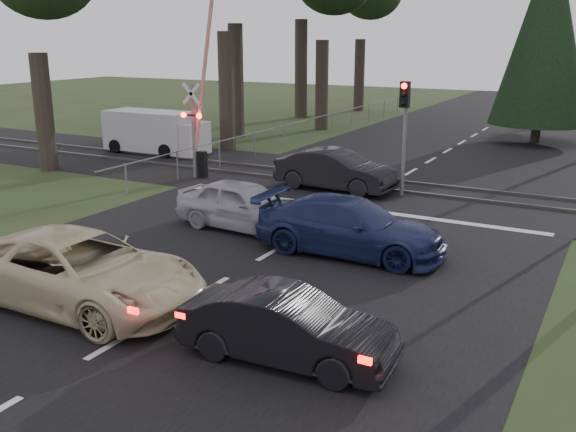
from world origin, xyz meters
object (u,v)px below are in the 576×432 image
Objects in this scene: cream_coupe at (80,271)px; dark_car_far at (335,170)px; silver_car at (244,205)px; blue_sedan at (350,227)px; traffic_signal_center at (404,119)px; dark_hatchback at (287,327)px; crossing_signal at (198,128)px; white_van at (158,132)px.

cream_coupe is 12.43m from dark_car_far.
cream_coupe is at bearing -178.37° from dark_car_far.
silver_car is 0.84× the size of blue_sedan.
traffic_signal_center is at bearing -12.81° from cream_coupe.
cream_coupe reaches higher than silver_car.
dark_car_far reaches higher than dark_hatchback.
cream_coupe is (5.40, -11.79, -1.27)m from crossing_signal.
white_van is at bearing 54.54° from silver_car.
dark_hatchback is 22.11m from white_van.
blue_sedan is at bearing 8.99° from dark_hatchback.
dark_car_far is (-2.49, -0.26, -2.05)m from traffic_signal_center.
silver_car is at bearing 80.04° from blue_sedan.
dark_hatchback is at bearing -168.62° from blue_sedan.
blue_sedan is 1.12× the size of dark_car_far.
silver_car is at bearing -44.25° from crossing_signal.
dark_hatchback is 0.85× the size of dark_car_far.
dark_car_far is (-3.36, 6.53, 0.01)m from blue_sedan.
traffic_signal_center is at bearing -13.14° from white_van.
cream_coupe is at bearing -65.41° from crossing_signal.
blue_sedan is (3.66, -0.57, 0.01)m from silver_car.
dark_hatchback is (2.19, -12.75, -2.16)m from traffic_signal_center.
silver_car is 14.01m from white_van.
white_van is (-15.67, 15.59, 0.40)m from dark_hatchback.
blue_sedan is at bearing -32.45° from cream_coupe.
blue_sedan is 7.34m from dark_car_far.
traffic_signal_center is at bearing -80.62° from dark_car_far.
silver_car is 5.97m from dark_car_far.
dark_car_far is at bearing -174.03° from traffic_signal_center.
cream_coupe is (-2.88, -12.68, -2.02)m from traffic_signal_center.
traffic_signal_center is 7.15m from blue_sedan.
blue_sedan is 17.28m from white_van.
traffic_signal_center is at bearing 6.15° from crossing_signal.
traffic_signal_center is 7.13m from silver_car.
dark_car_far is (-4.69, 12.49, 0.11)m from dark_hatchback.
white_van is at bearing 34.32° from cream_coupe.
traffic_signal_center is 0.72× the size of cream_coupe.
dark_car_far is at bearing 6.22° from crossing_signal.
dark_car_far is at bearing 1.91° from silver_car.
crossing_signal is at bearing 24.56° from cream_coupe.
white_van reaches higher than blue_sedan.
dark_car_far reaches higher than blue_sedan.
crossing_signal is at bearing 55.98° from blue_sedan.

